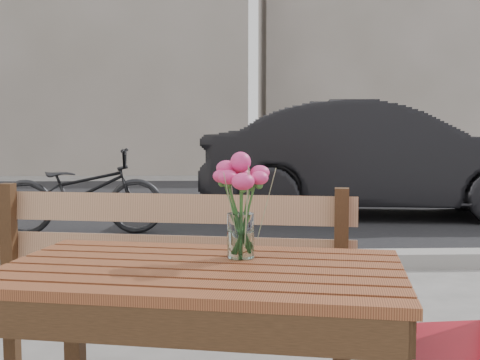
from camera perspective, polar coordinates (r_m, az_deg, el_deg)
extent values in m
cube|color=black|center=(8.71, -3.94, -2.32)|extent=(30.00, 8.00, 0.00)
cube|color=gray|center=(4.76, -5.44, -7.63)|extent=(30.00, 0.25, 0.12)
cube|color=gray|center=(16.24, -14.24, 15.03)|extent=(8.00, 3.00, 8.00)
cube|color=gray|center=(17.41, 13.88, 11.01)|extent=(7.00, 3.00, 6.00)
cube|color=#552916|center=(1.73, -3.70, -8.60)|extent=(1.24, 0.87, 0.03)
cube|color=#301E10|center=(2.25, -15.37, -14.83)|extent=(0.07, 0.07, 0.67)
cube|color=#9F7252|center=(2.22, -7.96, -11.69)|extent=(1.48, 0.64, 0.03)
cube|color=#9F7252|center=(2.37, -6.58, -4.65)|extent=(1.42, 0.29, 0.39)
cube|color=#301E10|center=(2.62, -21.04, -9.86)|extent=(0.06, 0.06, 0.87)
cube|color=#301E10|center=(2.30, 9.49, -11.65)|extent=(0.06, 0.06, 0.87)
cube|color=#A20E1C|center=(1.87, 20.19, -15.24)|extent=(0.48, 0.48, 0.04)
cylinder|color=white|center=(1.82, 0.06, -5.30)|extent=(0.08, 0.08, 0.14)
cylinder|color=#326F2F|center=(1.81, 0.06, -3.19)|extent=(0.05, 0.05, 0.27)
imported|color=black|center=(7.73, 12.94, 1.94)|extent=(4.48, 2.05, 1.42)
imported|color=black|center=(6.41, -14.85, -1.07)|extent=(1.73, 0.71, 0.89)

